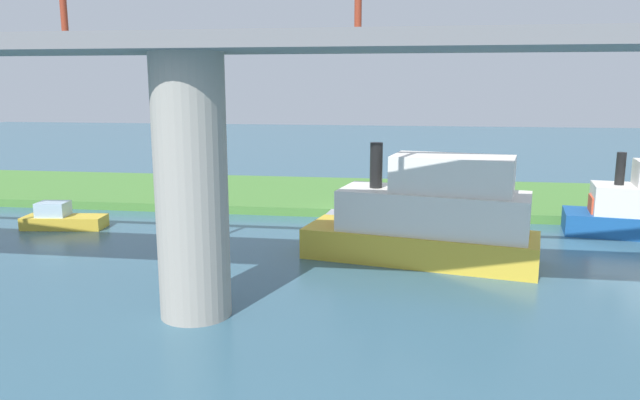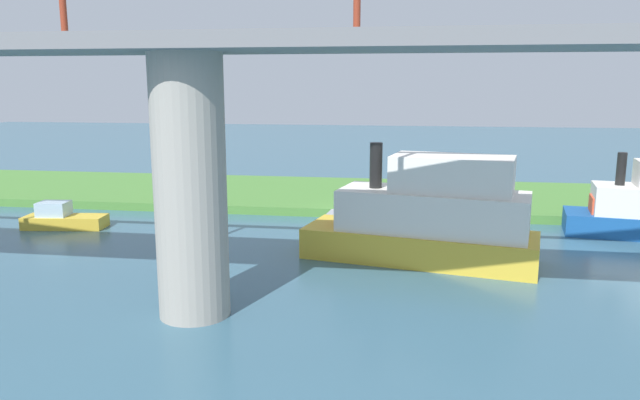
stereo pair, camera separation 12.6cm
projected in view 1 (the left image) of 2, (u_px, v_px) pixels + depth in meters
name	position (u px, v px, depth m)	size (l,w,h in m)	color
ground_plane	(363.00, 219.00, 34.89)	(160.00, 160.00, 0.00)	#386075
grassy_bank	(370.00, 196.00, 40.67)	(80.00, 12.00, 0.50)	#4C8438
bridge_pylon	(192.00, 189.00, 19.57)	(2.37, 2.37, 8.66)	#9E998E
bridge_span	(185.00, 35.00, 18.67)	(72.91, 4.30, 3.25)	slate
person_on_bank	(400.00, 196.00, 35.30)	(0.51, 0.51, 1.39)	#2D334C
mooring_post	(341.00, 200.00, 35.99)	(0.20, 0.20, 0.73)	brown
riverboat_paddlewheel	(428.00, 218.00, 26.27)	(10.52, 5.31, 5.14)	gold
pontoon_yellow	(363.00, 216.00, 33.21)	(4.34, 1.88, 1.41)	#99999E
houseboat_blue	(62.00, 219.00, 32.50)	(4.45, 2.01, 1.43)	gold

